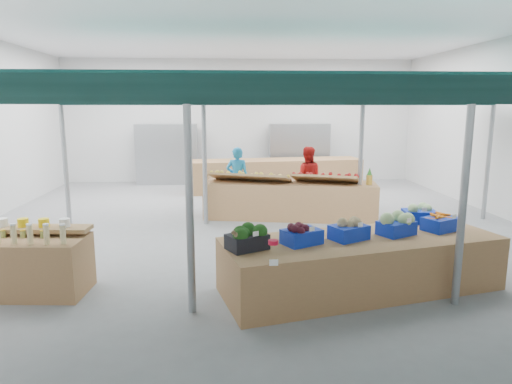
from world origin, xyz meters
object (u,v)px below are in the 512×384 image
(bottle_shelf, at_px, (22,263))
(vendor_right, at_px, (307,177))
(vendor_left, at_px, (237,178))
(fruit_counter, at_px, (290,200))
(veg_counter, at_px, (361,264))

(bottle_shelf, distance_m, vendor_right, 7.21)
(vendor_left, relative_size, vendor_right, 1.00)
(fruit_counter, relative_size, vendor_right, 2.50)
(veg_counter, xyz_separation_m, vendor_right, (0.18, 5.43, 0.41))
(bottle_shelf, bearing_deg, vendor_left, 63.32)
(bottle_shelf, relative_size, vendor_left, 1.17)
(vendor_right, bearing_deg, veg_counter, 98.15)
(vendor_left, bearing_deg, bottle_shelf, 68.58)
(veg_counter, relative_size, vendor_left, 2.49)
(veg_counter, xyz_separation_m, vendor_left, (-1.62, 5.43, 0.41))
(veg_counter, xyz_separation_m, fruit_counter, (-0.42, 4.33, 0.04))
(fruit_counter, relative_size, vendor_left, 2.50)
(veg_counter, bearing_deg, vendor_right, 74.37)
(veg_counter, height_order, vendor_right, vendor_right)
(veg_counter, relative_size, fruit_counter, 1.00)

